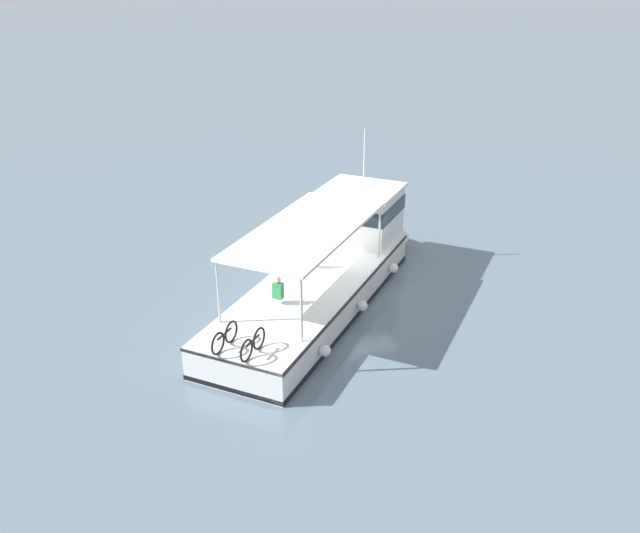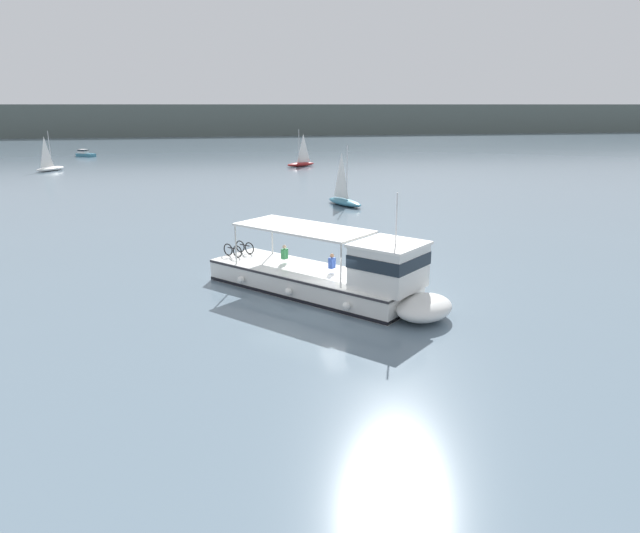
{
  "view_description": "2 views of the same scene",
  "coord_description": "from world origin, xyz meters",
  "views": [
    {
      "loc": [
        -20.03,
        10.68,
        11.01
      ],
      "look_at": [
        -0.96,
        1.98,
        1.4
      ],
      "focal_mm": 37.55,
      "sensor_mm": 36.0,
      "label": 1
    },
    {
      "loc": [
        -6.03,
        -23.99,
        8.88
      ],
      "look_at": [
        -0.96,
        1.98,
        1.4
      ],
      "focal_mm": 32.24,
      "sensor_mm": 36.0,
      "label": 2
    }
  ],
  "objects": [
    {
      "name": "ferry_main",
      "position": [
        -0.29,
        1.21,
        1.01
      ],
      "size": [
        10.71,
        11.59,
        5.32
      ],
      "color": "white",
      "rests_on": "ground"
    },
    {
      "name": "ground_plane",
      "position": [
        0.0,
        0.0,
        0.0
      ],
      "size": [
        400.0,
        400.0,
        0.0
      ],
      "primitive_type": "plane",
      "color": "slate"
    }
  ]
}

